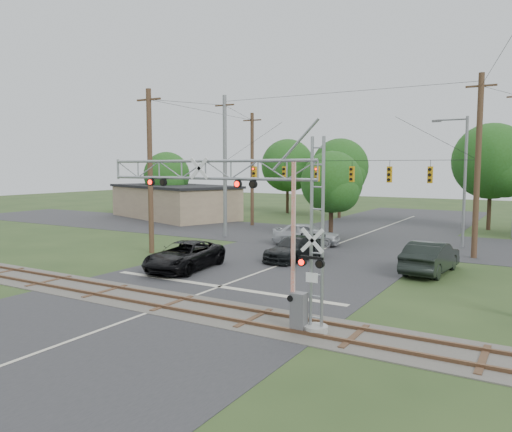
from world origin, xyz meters
The scene contains 14 objects.
ground centered at (0.00, 0.00, 0.00)m, with size 160.00×160.00×0.00m, color #2A3F1D.
road_main centered at (0.00, 10.00, 0.01)m, with size 14.00×90.00×0.02m, color #2B2B2E.
road_cross centered at (0.00, 24.00, 0.01)m, with size 90.00×12.00×0.02m, color #2B2B2E.
railroad_track centered at (0.00, 2.00, 0.03)m, with size 90.00×3.20×0.17m.
crossing_gantry centered at (3.80, 1.64, 4.19)m, with size 9.85×0.87×6.80m.
traffic_signal_span centered at (0.91, 20.00, 5.66)m, with size 19.34×0.36×11.50m.
pickup_black centered at (-4.03, 7.86, 0.79)m, with size 2.62×5.68×1.58m, color black.
car_dark centered at (-0.01, 13.60, 0.72)m, with size 2.03×4.99×1.45m, color black.
sedan_silver centered at (-1.82, 19.29, 0.84)m, with size 1.99×4.94×1.68m, color #B1B4B9.
suv_dark centered at (8.04, 14.00, 0.88)m, with size 1.85×5.31×1.75m, color black.
commercial_building centered at (-22.97, 29.60, 1.86)m, with size 17.68×13.02×3.69m.
streetlight centered at (8.05, 24.04, 5.20)m, with size 2.48×0.26×9.30m.
utility_poles centered at (3.61, 22.71, 5.93)m, with size 26.51×30.43×12.93m.
treeline centered at (-0.30, 35.61, 5.48)m, with size 56.02×23.15×9.68m.
Camera 1 is at (13.49, -13.86, 5.80)m, focal length 35.00 mm.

